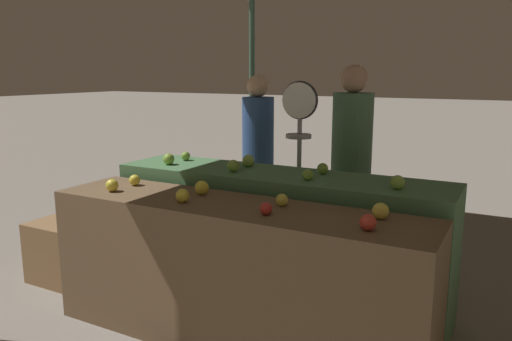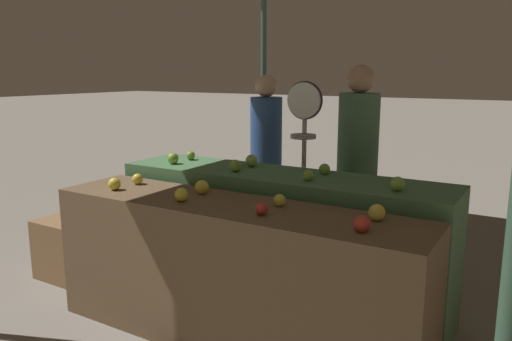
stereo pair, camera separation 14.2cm
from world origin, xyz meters
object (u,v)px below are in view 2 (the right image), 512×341
wooden_crate_side (75,247)px  person_customer_left (266,145)px  person_vendor_at_scale (358,153)px  produce_scale (304,136)px

wooden_crate_side → person_customer_left: bearing=62.1°
person_vendor_at_scale → person_customer_left: bearing=3.2°
produce_scale → wooden_crate_side: bearing=-148.7°
person_vendor_at_scale → wooden_crate_side: person_vendor_at_scale is taller
produce_scale → person_customer_left: (-0.72, 0.66, -0.21)m
produce_scale → person_vendor_at_scale: person_vendor_at_scale is taller
produce_scale → wooden_crate_side: (-1.57, -0.96, -0.91)m
produce_scale → person_vendor_at_scale: (0.31, 0.36, -0.16)m
wooden_crate_side → person_vendor_at_scale: bearing=34.9°
person_vendor_at_scale → wooden_crate_side: size_ratio=3.53×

